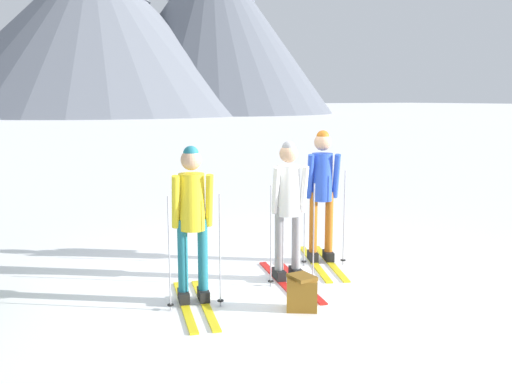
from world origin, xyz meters
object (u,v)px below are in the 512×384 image
Objects in this scene: skier_in_yellow at (192,215)px; backpack_on_snow_front at (302,293)px; skier_in_white at (288,205)px; skier_in_blue at (322,188)px.

skier_in_yellow is 1.44m from backpack_on_snow_front.
skier_in_yellow is 1.34m from skier_in_white.
skier_in_white is 1.26m from backpack_on_snow_front.
skier_in_white is at bearing -150.90° from skier_in_blue.
skier_in_yellow reaches higher than backpack_on_snow_front.
skier_in_yellow is at bearing -174.24° from skier_in_white.
skier_in_blue is (2.17, 0.60, 0.05)m from skier_in_yellow.
skier_in_yellow is 0.96× the size of skier_in_blue.
skier_in_blue is at bearing 29.10° from skier_in_white.
skier_in_blue is (0.84, 0.47, 0.08)m from skier_in_white.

